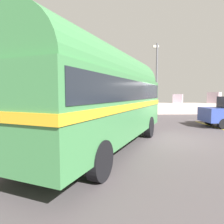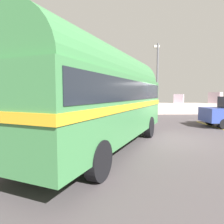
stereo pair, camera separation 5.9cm
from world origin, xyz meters
TOP-DOWN VIEW (x-y plane):
  - ground at (0.00, 0.00)m, footprint 32.00×26.00m
  - breakwater at (-0.14, 11.81)m, footprint 31.36×2.08m
  - vintage_coach at (-2.64, -1.51)m, footprint 5.75×8.80m
  - lamp_post at (1.39, 6.88)m, footprint 0.44×0.80m

SIDE VIEW (x-z plane):
  - ground at x=0.00m, z-range 0.00..0.02m
  - breakwater at x=-0.14m, z-range -0.46..1.82m
  - vintage_coach at x=-2.64m, z-range 0.20..3.90m
  - lamp_post at x=1.39m, z-range 0.40..6.28m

